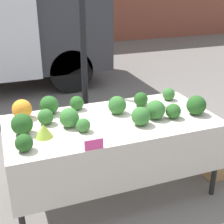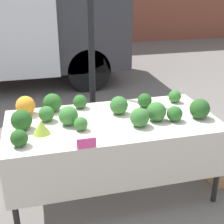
{
  "view_description": "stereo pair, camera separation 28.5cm",
  "coord_description": "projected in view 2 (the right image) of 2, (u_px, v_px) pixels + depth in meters",
  "views": [
    {
      "loc": [
        -0.92,
        -2.45,
        1.99
      ],
      "look_at": [
        0.0,
        0.0,
        0.87
      ],
      "focal_mm": 50.0,
      "sensor_mm": 36.0,
      "label": 1
    },
    {
      "loc": [
        -0.65,
        -2.54,
        1.99
      ],
      "look_at": [
        0.0,
        0.0,
        0.87
      ],
      "focal_mm": 50.0,
      "sensor_mm": 36.0,
      "label": 2
    }
  ],
  "objects": [
    {
      "name": "broccoli_head_0",
      "position": [
        46.0,
        114.0,
        2.84
      ],
      "size": [
        0.14,
        0.14,
        0.14
      ],
      "color": "#336B2D",
      "rests_on": "market_table"
    },
    {
      "name": "broccoli_head_12",
      "position": [
        80.0,
        102.0,
        3.12
      ],
      "size": [
        0.14,
        0.14,
        0.14
      ],
      "color": "#285B23",
      "rests_on": "market_table"
    },
    {
      "name": "broccoli_head_1",
      "position": [
        68.0,
        116.0,
        2.76
      ],
      "size": [
        0.17,
        0.17,
        0.17
      ],
      "color": "#387533",
      "rests_on": "market_table"
    },
    {
      "name": "broccoli_head_2",
      "position": [
        156.0,
        112.0,
        2.84
      ],
      "size": [
        0.18,
        0.18,
        0.18
      ],
      "color": "#336B2D",
      "rests_on": "market_table"
    },
    {
      "name": "broccoli_head_9",
      "position": [
        21.0,
        120.0,
        2.66
      ],
      "size": [
        0.18,
        0.18,
        0.18
      ],
      "color": "#23511E",
      "rests_on": "market_table"
    },
    {
      "name": "broccoli_head_13",
      "position": [
        19.0,
        138.0,
        2.41
      ],
      "size": [
        0.14,
        0.14,
        0.14
      ],
      "color": "#23511E",
      "rests_on": "market_table"
    },
    {
      "name": "broccoli_head_5",
      "position": [
        145.0,
        100.0,
        3.14
      ],
      "size": [
        0.14,
        0.14,
        0.14
      ],
      "color": "#23511E",
      "rests_on": "market_table"
    },
    {
      "name": "market_table",
      "position": [
        114.0,
        131.0,
        2.86
      ],
      "size": [
        1.94,
        0.94,
        0.79
      ],
      "color": "beige",
      "rests_on": "ground_plane"
    },
    {
      "name": "broccoli_head_4",
      "position": [
        119.0,
        105.0,
        2.98
      ],
      "size": [
        0.18,
        0.18,
        0.18
      ],
      "color": "#336B2D",
      "rests_on": "market_table"
    },
    {
      "name": "broccoli_head_7",
      "position": [
        175.0,
        114.0,
        2.84
      ],
      "size": [
        0.14,
        0.14,
        0.14
      ],
      "color": "#285B23",
      "rests_on": "market_table"
    },
    {
      "name": "broccoli_head_3",
      "position": [
        81.0,
        124.0,
        2.67
      ],
      "size": [
        0.12,
        0.12,
        0.12
      ],
      "color": "#336B2D",
      "rests_on": "market_table"
    },
    {
      "name": "broccoli_head_11",
      "position": [
        140.0,
        117.0,
        2.73
      ],
      "size": [
        0.17,
        0.17,
        0.17
      ],
      "color": "#336B2D",
      "rests_on": "market_table"
    },
    {
      "name": "romanesco_head",
      "position": [
        41.0,
        127.0,
        2.6
      ],
      "size": [
        0.15,
        0.15,
        0.12
      ],
      "color": "#93B238",
      "rests_on": "market_table"
    },
    {
      "name": "broccoli_head_8",
      "position": [
        200.0,
        109.0,
        2.89
      ],
      "size": [
        0.19,
        0.19,
        0.19
      ],
      "color": "#23511E",
      "rests_on": "market_table"
    },
    {
      "name": "price_sign",
      "position": [
        87.0,
        143.0,
        2.39
      ],
      "size": [
        0.15,
        0.01,
        0.08
      ],
      "color": "#EF4793",
      "rests_on": "market_table"
    },
    {
      "name": "orange_cauliflower",
      "position": [
        26.0,
        106.0,
        2.97
      ],
      "size": [
        0.18,
        0.18,
        0.18
      ],
      "color": "orange",
      "rests_on": "market_table"
    },
    {
      "name": "ground_plane",
      "position": [
        112.0,
        189.0,
        3.19
      ],
      "size": [
        40.0,
        40.0,
        0.0
      ],
      "primitive_type": "plane",
      "color": "slate"
    },
    {
      "name": "broccoli_head_6",
      "position": [
        175.0,
        96.0,
        3.27
      ],
      "size": [
        0.13,
        0.13,
        0.13
      ],
      "color": "#336B2D",
      "rests_on": "market_table"
    },
    {
      "name": "broccoli_head_10",
      "position": [
        52.0,
        103.0,
        3.04
      ],
      "size": [
        0.18,
        0.18,
        0.18
      ],
      "color": "#285B23",
      "rests_on": "market_table"
    },
    {
      "name": "tent_pole",
      "position": [
        91.0,
        40.0,
        3.38
      ],
      "size": [
        0.07,
        0.07,
        2.75
      ],
      "color": "black",
      "rests_on": "ground_plane"
    }
  ]
}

